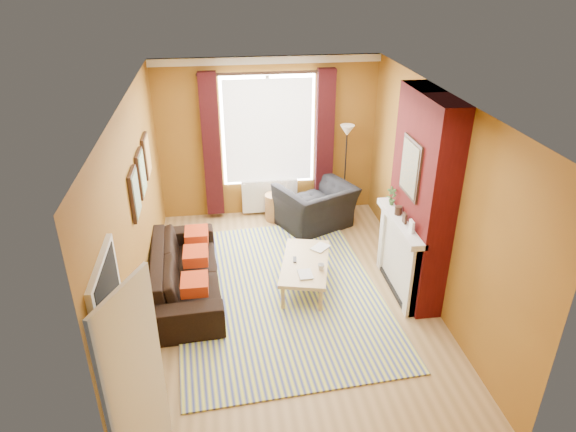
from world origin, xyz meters
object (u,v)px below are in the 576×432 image
(sofa, at_px, (186,272))
(wicker_stool, at_px, (276,207))
(armchair, at_px, (315,206))
(floor_lamp, at_px, (346,145))
(coffee_table, at_px, (305,264))

(sofa, bearing_deg, wicker_stool, -39.51)
(armchair, height_order, floor_lamp, floor_lamp)
(sofa, distance_m, coffee_table, 1.67)
(sofa, distance_m, floor_lamp, 3.56)
(armchair, xyz_separation_m, coffee_table, (-0.49, -1.79, -0.01))
(coffee_table, bearing_deg, floor_lamp, 77.71)
(armchair, height_order, wicker_stool, armchair)
(sofa, height_order, floor_lamp, floor_lamp)
(coffee_table, bearing_deg, wicker_stool, 108.44)
(armchair, bearing_deg, coffee_table, 49.35)
(armchair, distance_m, floor_lamp, 1.17)
(sofa, height_order, wicker_stool, sofa)
(wicker_stool, height_order, floor_lamp, floor_lamp)
(sofa, xyz_separation_m, armchair, (2.15, 1.69, 0.05))
(armchair, distance_m, coffee_table, 1.86)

